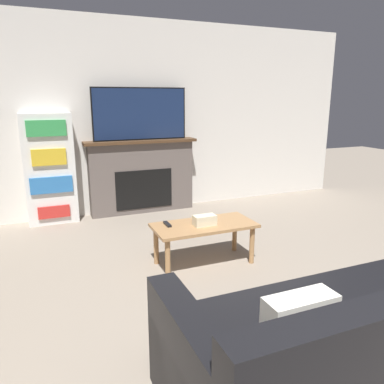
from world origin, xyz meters
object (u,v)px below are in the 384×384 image
at_px(bookshelf, 50,169).
at_px(couch, 358,347).
at_px(coffee_table, 204,230).
at_px(fireplace, 142,176).
at_px(tv, 140,114).

bearing_deg(bookshelf, couch, -69.82).
bearing_deg(coffee_table, fireplace, 92.75).
bearing_deg(tv, coffee_table, -87.23).
height_order(tv, coffee_table, tv).
bearing_deg(fireplace, bookshelf, -178.92).
height_order(couch, bookshelf, bookshelf).
distance_m(tv, coffee_table, 2.24).
bearing_deg(bookshelf, fireplace, 1.08).
bearing_deg(bookshelf, tv, 0.17).
xyz_separation_m(tv, couch, (0.18, -3.86, -1.13)).
bearing_deg(fireplace, coffee_table, -87.25).
relative_size(fireplace, tv, 1.21).
xyz_separation_m(tv, bookshelf, (-1.24, -0.00, -0.69)).
xyz_separation_m(couch, bookshelf, (-1.42, 3.86, 0.44)).
distance_m(fireplace, coffee_table, 2.00).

